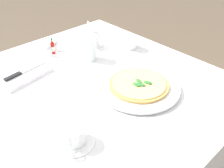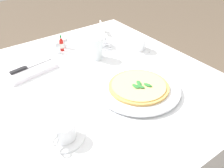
{
  "view_description": "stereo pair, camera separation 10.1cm",
  "coord_description": "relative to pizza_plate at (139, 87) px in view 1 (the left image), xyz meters",
  "views": [
    {
      "loc": [
        -0.5,
        -0.69,
        1.35
      ],
      "look_at": [
        0.07,
        -0.08,
        0.77
      ],
      "focal_mm": 41.12,
      "sensor_mm": 36.0,
      "label": 1
    },
    {
      "loc": [
        -0.42,
        -0.75,
        1.35
      ],
      "look_at": [
        0.07,
        -0.08,
        0.77
      ],
      "focal_mm": 41.12,
      "sensor_mm": 36.0,
      "label": 2
    }
  ],
  "objects": [
    {
      "name": "hot_sauce_bottle",
      "position": [
        -0.08,
        0.49,
        0.02
      ],
      "size": [
        0.02,
        0.02,
        0.08
      ],
      "color": "#B7140F",
      "rests_on": "dining_table"
    },
    {
      "name": "pizza",
      "position": [
        0.0,
        -0.0,
        0.01
      ],
      "size": [
        0.24,
        0.24,
        0.02
      ],
      "color": "tan",
      "rests_on": "pizza_plate"
    },
    {
      "name": "napkin_folded",
      "position": [
        -0.29,
        0.4,
        -0.0
      ],
      "size": [
        0.24,
        0.16,
        0.02
      ],
      "rotation": [
        0.0,
        0.0,
        0.16
      ],
      "color": "white",
      "rests_on": "dining_table"
    },
    {
      "name": "coffee_cup_near_left",
      "position": [
        -0.35,
        -0.05,
        0.02
      ],
      "size": [
        0.13,
        0.13,
        0.06
      ],
      "color": "white",
      "rests_on": "dining_table"
    },
    {
      "name": "coffee_cup_right_edge",
      "position": [
        0.23,
        0.27,
        0.02
      ],
      "size": [
        0.13,
        0.13,
        0.07
      ],
      "color": "white",
      "rests_on": "dining_table"
    },
    {
      "name": "menu_card",
      "position": [
        0.21,
        0.55,
        0.02
      ],
      "size": [
        0.04,
        0.09,
        0.06
      ],
      "rotation": [
        0.0,
        0.0,
        1.21
      ],
      "color": "white",
      "rests_on": "dining_table"
    },
    {
      "name": "pepper_shaker",
      "position": [
        -0.11,
        0.48,
        0.01
      ],
      "size": [
        0.03,
        0.03,
        0.06
      ],
      "color": "white",
      "rests_on": "dining_table"
    },
    {
      "name": "water_glass_left_edge",
      "position": [
        0.02,
        0.33,
        0.03
      ],
      "size": [
        0.07,
        0.07,
        0.1
      ],
      "color": "white",
      "rests_on": "dining_table"
    },
    {
      "name": "dining_table",
      "position": [
        -0.14,
        0.16,
        -0.15
      ],
      "size": [
        1.06,
        1.06,
        0.75
      ],
      "color": "white",
      "rests_on": "ground_plane"
    },
    {
      "name": "dinner_knife",
      "position": [
        -0.29,
        0.4,
        0.01
      ],
      "size": [
        0.2,
        0.05,
        0.01
      ],
      "rotation": [
        0.0,
        0.0,
        0.14
      ],
      "color": "silver",
      "rests_on": "napkin_folded"
    },
    {
      "name": "salt_shaker",
      "position": [
        -0.05,
        0.5,
        0.01
      ],
      "size": [
        0.03,
        0.03,
        0.06
      ],
      "color": "white",
      "rests_on": "dining_table"
    },
    {
      "name": "coffee_cup_far_right",
      "position": [
        0.1,
        0.42,
        0.02
      ],
      "size": [
        0.13,
        0.13,
        0.06
      ],
      "color": "white",
      "rests_on": "dining_table"
    },
    {
      "name": "pizza_plate",
      "position": [
        0.0,
        0.0,
        0.0
      ],
      "size": [
        0.32,
        0.32,
        0.02
      ],
      "color": "white",
      "rests_on": "dining_table"
    }
  ]
}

